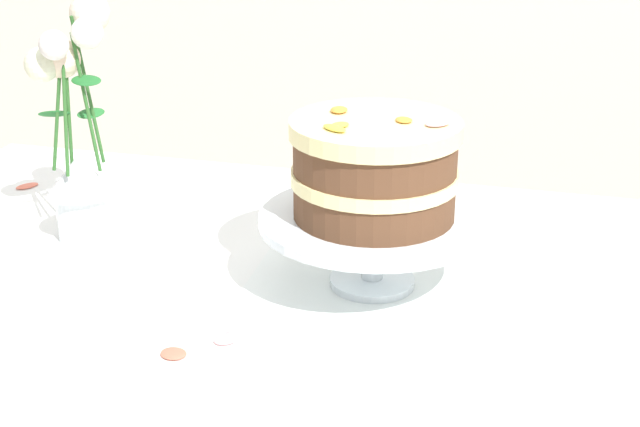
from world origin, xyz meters
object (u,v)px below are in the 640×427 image
(cake_stand, at_px, (373,228))
(flower_vase, at_px, (76,135))
(dining_table, at_px, (281,384))
(layer_cake, at_px, (375,168))

(cake_stand, height_order, flower_vase, flower_vase)
(dining_table, relative_size, layer_cake, 6.60)
(cake_stand, xyz_separation_m, flower_vase, (-0.43, 0.05, 0.07))
(dining_table, relative_size, flower_vase, 4.04)
(dining_table, bearing_deg, layer_cake, 51.54)
(dining_table, distance_m, cake_stand, 0.23)
(dining_table, height_order, cake_stand, cake_stand)
(layer_cake, relative_size, flower_vase, 0.61)
(cake_stand, xyz_separation_m, layer_cake, (-0.00, -0.00, 0.08))
(dining_table, relative_size, cake_stand, 4.83)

